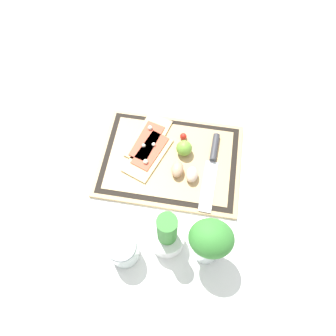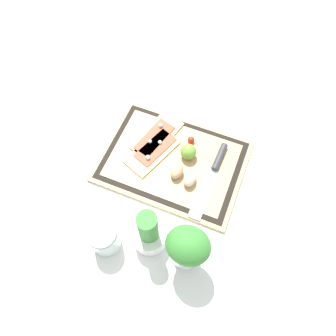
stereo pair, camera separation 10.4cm
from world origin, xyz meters
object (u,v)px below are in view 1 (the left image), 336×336
at_px(egg_brown, 177,169).
at_px(herb_glass, 210,241).
at_px(cherry_tomato_red, 183,136).
at_px(herb_pot, 167,236).
at_px(knife, 213,159).
at_px(sauce_jar, 123,250).
at_px(pizza_slice_near, 148,139).
at_px(pizza_slice_far, 149,153).
at_px(lime, 184,148).
at_px(egg_pink, 192,174).

height_order(egg_brown, herb_glass, herb_glass).
height_order(cherry_tomato_red, herb_pot, herb_pot).
bearing_deg(herb_pot, knife, -109.88).
xyz_separation_m(knife, sauce_jar, (0.22, 0.34, 0.02)).
distance_m(pizza_slice_near, herb_pot, 0.36).
relative_size(pizza_slice_far, egg_brown, 3.78).
bearing_deg(knife, herb_glass, 92.04).
bearing_deg(pizza_slice_far, egg_brown, 154.27).
height_order(knife, sauce_jar, sauce_jar).
xyz_separation_m(lime, herb_pot, (0.01, 0.30, 0.03)).
bearing_deg(herb_glass, egg_brown, -63.18).
height_order(lime, herb_pot, herb_pot).
height_order(pizza_slice_near, pizza_slice_far, same).
relative_size(pizza_slice_near, egg_brown, 3.85).
distance_m(pizza_slice_far, herb_pot, 0.30).
xyz_separation_m(pizza_slice_near, sauce_jar, (-0.00, 0.39, 0.02)).
height_order(egg_brown, cherry_tomato_red, egg_brown).
bearing_deg(pizza_slice_near, herb_pot, 109.67).
xyz_separation_m(lime, cherry_tomato_red, (0.01, -0.05, -0.01)).
bearing_deg(pizza_slice_near, knife, 169.05).
relative_size(cherry_tomato_red, herb_glass, 0.12).
bearing_deg(pizza_slice_near, herb_glass, 124.36).
relative_size(lime, sauce_jar, 0.52).
relative_size(egg_pink, sauce_jar, 0.53).
height_order(pizza_slice_near, cherry_tomato_red, same).
bearing_deg(cherry_tomato_red, egg_pink, 108.32).
distance_m(lime, sauce_jar, 0.38).
height_order(herb_pot, sauce_jar, herb_pot).
bearing_deg(knife, cherry_tomato_red, -32.37).
distance_m(egg_brown, herb_glass, 0.28).
bearing_deg(knife, egg_pink, 50.16).
xyz_separation_m(knife, egg_brown, (0.11, 0.06, 0.01)).
bearing_deg(egg_pink, herb_glass, 107.55).
relative_size(pizza_slice_far, lime, 3.92).
height_order(lime, cherry_tomato_red, lime).
relative_size(knife, lime, 5.33).
relative_size(knife, egg_brown, 5.13).
relative_size(knife, herb_glass, 1.42).
bearing_deg(pizza_slice_far, egg_pink, 158.45).
relative_size(knife, cherry_tomato_red, 12.17).
bearing_deg(lime, pizza_slice_far, 13.20).
bearing_deg(sauce_jar, egg_pink, -120.41).
xyz_separation_m(knife, egg_pink, (0.06, 0.07, 0.01)).
bearing_deg(egg_brown, herb_glass, 116.82).
height_order(knife, egg_pink, egg_pink).
bearing_deg(knife, pizza_slice_near, -10.95).
height_order(herb_pot, herb_glass, same).
distance_m(pizza_slice_far, lime, 0.12).
xyz_separation_m(egg_pink, cherry_tomato_red, (0.05, -0.14, -0.01)).
relative_size(sauce_jar, herb_glass, 0.52).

